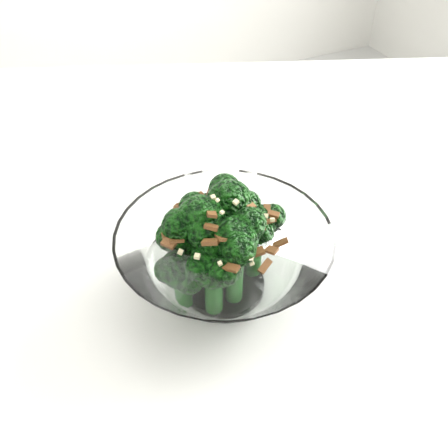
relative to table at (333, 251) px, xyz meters
name	(u,v)px	position (x,y,z in m)	size (l,w,h in m)	color
table	(333,251)	(0.00, 0.00, 0.00)	(1.41, 1.18, 0.75)	white
broccoli_dish	(223,255)	(-0.17, -0.05, 0.11)	(0.19, 0.19, 0.11)	white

